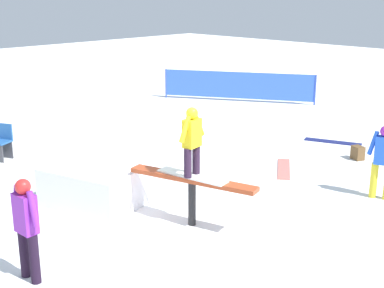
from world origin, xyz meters
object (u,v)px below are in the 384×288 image
at_px(bystander_purple, 26,224).
at_px(loose_snowboard_coral, 284,169).
at_px(main_rider_on_rail, 192,144).
at_px(bystander_blue, 383,158).
at_px(folding_chair, 2,143).
at_px(rail_feature, 192,185).
at_px(backpack_on_snow, 358,153).
at_px(loose_snowboard_navy, 333,142).

bearing_deg(bystander_purple, loose_snowboard_coral, 90.19).
distance_m(main_rider_on_rail, bystander_blue, 4.05).
xyz_separation_m(main_rider_on_rail, folding_chair, (-6.02, -0.58, -1.10)).
relative_size(rail_feature, loose_snowboard_coral, 1.62).
xyz_separation_m(bystander_blue, bystander_purple, (-2.16, -6.54, 0.02)).
bearing_deg(backpack_on_snow, loose_snowboard_coral, 90.20).
bearing_deg(folding_chair, bystander_purple, -47.19).
height_order(rail_feature, loose_snowboard_coral, rail_feature).
height_order(bystander_blue, loose_snowboard_navy, bystander_blue).
height_order(main_rider_on_rail, bystander_purple, main_rider_on_rail).
relative_size(bystander_purple, backpack_on_snow, 4.57).
xyz_separation_m(loose_snowboard_coral, folding_chair, (-5.41, -4.27, 0.40)).
bearing_deg(backpack_on_snow, loose_snowboard_navy, -12.77).
relative_size(main_rider_on_rail, backpack_on_snow, 4.07).
distance_m(main_rider_on_rail, bystander_purple, 3.07).
height_order(loose_snowboard_navy, loose_snowboard_coral, same).
xyz_separation_m(loose_snowboard_navy, loose_snowboard_coral, (0.38, -2.84, 0.00)).
bearing_deg(loose_snowboard_navy, backpack_on_snow, -57.39).
bearing_deg(loose_snowboard_coral, main_rider_on_rail, -25.85).
xyz_separation_m(bystander_blue, loose_snowboard_coral, (-2.42, 0.13, -0.84)).
height_order(main_rider_on_rail, backpack_on_snow, main_rider_on_rail).
xyz_separation_m(rail_feature, bystander_purple, (-0.35, -2.99, 0.11)).
bearing_deg(rail_feature, bystander_blue, 47.68).
relative_size(bystander_purple, loose_snowboard_navy, 1.01).
bearing_deg(bystander_blue, bystander_purple, 50.93).
bearing_deg(backpack_on_snow, folding_chair, 68.90).
bearing_deg(rail_feature, backpack_on_snow, 72.12).
distance_m(main_rider_on_rail, backpack_on_snow, 5.75).
bearing_deg(loose_snowboard_navy, bystander_purple, -106.41).
xyz_separation_m(loose_snowboard_coral, backpack_on_snow, (0.85, 1.91, 0.16)).
bearing_deg(bystander_purple, loose_snowboard_navy, 91.82).
bearing_deg(loose_snowboard_coral, loose_snowboard_navy, 152.39).
relative_size(loose_snowboard_coral, folding_chair, 1.70).
height_order(folding_chair, backpack_on_snow, folding_chair).
xyz_separation_m(bystander_blue, loose_snowboard_navy, (-2.80, 2.97, -0.84)).
distance_m(bystander_blue, backpack_on_snow, 2.65).
bearing_deg(bystander_purple, bystander_blue, 69.70).
distance_m(main_rider_on_rail, loose_snowboard_coral, 4.03).
height_order(loose_snowboard_navy, folding_chair, folding_chair).
height_order(main_rider_on_rail, loose_snowboard_coral, main_rider_on_rail).
bearing_deg(main_rider_on_rail, backpack_on_snow, 78.01).
relative_size(loose_snowboard_navy, backpack_on_snow, 4.53).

